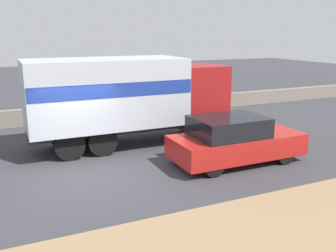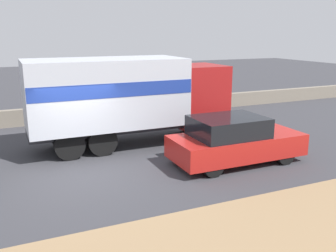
% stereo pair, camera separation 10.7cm
% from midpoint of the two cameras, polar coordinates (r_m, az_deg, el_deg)
% --- Properties ---
extents(ground_plane, '(80.00, 80.00, 0.00)m').
position_cam_midpoint_polar(ground_plane, '(11.55, -12.23, -7.29)').
color(ground_plane, '#38383D').
extents(stone_wall_backdrop, '(60.00, 0.35, 0.77)m').
position_cam_midpoint_polar(stone_wall_backdrop, '(18.36, -17.25, 1.61)').
color(stone_wall_backdrop, gray).
rests_on(stone_wall_backdrop, ground_plane).
extents(box_truck, '(7.46, 2.55, 3.25)m').
position_cam_midpoint_polar(box_truck, '(13.88, -6.90, 4.75)').
color(box_truck, maroon).
rests_on(box_truck, ground_plane).
extents(car_hatchback, '(4.33, 1.85, 1.55)m').
position_cam_midpoint_polar(car_hatchback, '(12.26, 9.84, -2.13)').
color(car_hatchback, '#B21E19').
rests_on(car_hatchback, ground_plane).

